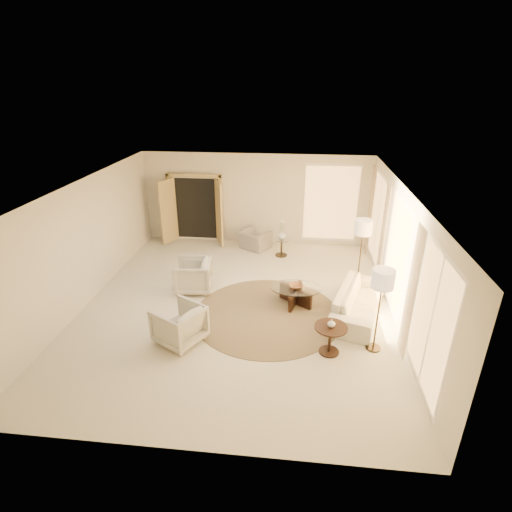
# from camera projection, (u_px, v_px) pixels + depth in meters

# --- Properties ---
(room) EXTENTS (7.04, 8.04, 2.83)m
(room) POSITION_uv_depth(u_px,v_px,m) (236.00, 250.00, 8.73)
(room) COLOR beige
(room) RESTS_ON ground
(windows_right) EXTENTS (0.10, 6.40, 2.40)m
(windows_right) POSITION_uv_depth(u_px,v_px,m) (396.00, 257.00, 8.50)
(windows_right) COLOR #FFBF66
(windows_right) RESTS_ON room
(window_back_corner) EXTENTS (1.70, 0.10, 2.40)m
(window_back_corner) POSITION_uv_depth(u_px,v_px,m) (331.00, 204.00, 12.11)
(window_back_corner) COLOR #FFBF66
(window_back_corner) RESTS_ON room
(curtains_right) EXTENTS (0.06, 5.20, 2.60)m
(curtains_right) POSITION_uv_depth(u_px,v_px,m) (386.00, 243.00, 9.34)
(curtains_right) COLOR tan
(curtains_right) RESTS_ON room
(french_doors) EXTENTS (1.95, 0.66, 2.16)m
(french_doors) POSITION_uv_depth(u_px,v_px,m) (195.00, 209.00, 12.52)
(french_doors) COLOR tan
(french_doors) RESTS_ON room
(area_rug) EXTENTS (3.48, 3.48, 0.01)m
(area_rug) POSITION_uv_depth(u_px,v_px,m) (267.00, 314.00, 8.94)
(area_rug) COLOR #423421
(area_rug) RESTS_ON room
(sofa) EXTENTS (1.50, 2.39, 0.65)m
(sofa) POSITION_uv_depth(u_px,v_px,m) (359.00, 302.00, 8.81)
(sofa) COLOR beige
(sofa) RESTS_ON room
(armchair_left) EXTENTS (0.88, 0.93, 0.87)m
(armchair_left) POSITION_uv_depth(u_px,v_px,m) (193.00, 274.00, 9.80)
(armchair_left) COLOR beige
(armchair_left) RESTS_ON room
(armchair_right) EXTENTS (1.10, 1.12, 0.86)m
(armchair_right) POSITION_uv_depth(u_px,v_px,m) (179.00, 323.00, 7.88)
(armchair_right) COLOR beige
(armchair_right) RESTS_ON room
(accent_chair) EXTENTS (1.02, 0.93, 0.75)m
(accent_chair) POSITION_uv_depth(u_px,v_px,m) (255.00, 237.00, 12.23)
(accent_chair) COLOR gray
(accent_chair) RESTS_ON room
(coffee_table) EXTENTS (1.51, 1.51, 0.43)m
(coffee_table) POSITION_uv_depth(u_px,v_px,m) (296.00, 294.00, 9.26)
(coffee_table) COLOR black
(coffee_table) RESTS_ON room
(end_table) EXTENTS (0.62, 0.62, 0.59)m
(end_table) POSITION_uv_depth(u_px,v_px,m) (330.00, 335.00, 7.56)
(end_table) COLOR black
(end_table) RESTS_ON room
(side_table) EXTENTS (0.46, 0.46, 0.54)m
(side_table) POSITION_uv_depth(u_px,v_px,m) (281.00, 245.00, 11.76)
(side_table) COLOR #2D2518
(side_table) RESTS_ON room
(floor_lamp_near) EXTENTS (0.43, 0.43, 1.75)m
(floor_lamp_near) POSITION_uv_depth(u_px,v_px,m) (363.00, 230.00, 9.60)
(floor_lamp_near) COLOR #2D2518
(floor_lamp_near) RESTS_ON room
(floor_lamp_far) EXTENTS (0.42, 0.42, 1.72)m
(floor_lamp_far) POSITION_uv_depth(u_px,v_px,m) (383.00, 283.00, 7.23)
(floor_lamp_far) COLOR #2D2518
(floor_lamp_far) RESTS_ON room
(bowl) EXTENTS (0.40, 0.40, 0.08)m
(bowl) POSITION_uv_depth(u_px,v_px,m) (296.00, 286.00, 9.17)
(bowl) COLOR brown
(bowl) RESTS_ON coffee_table
(end_vase) EXTENTS (0.19, 0.19, 0.15)m
(end_vase) POSITION_uv_depth(u_px,v_px,m) (331.00, 323.00, 7.45)
(end_vase) COLOR white
(end_vase) RESTS_ON end_table
(side_vase) EXTENTS (0.31, 0.31, 0.25)m
(side_vase) POSITION_uv_depth(u_px,v_px,m) (282.00, 235.00, 11.63)
(side_vase) COLOR white
(side_vase) RESTS_ON side_table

